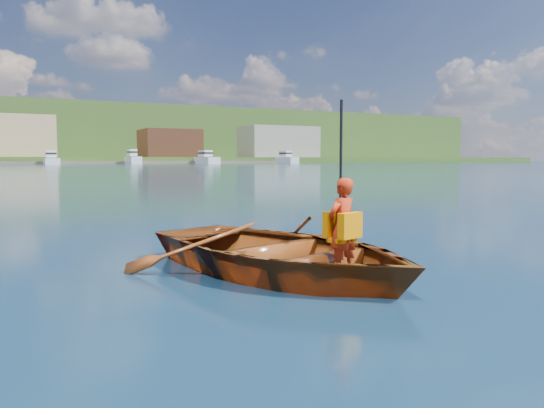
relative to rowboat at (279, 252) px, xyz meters
The scene contains 7 objects.
ground 1.28m from the rowboat, 135.84° to the left, with size 600.00×600.00×0.00m.
rowboat is the anchor object (origin of this frame).
child_paddler 1.00m from the rowboat, 63.22° to the right, with size 0.48×0.42×2.07m.
shoreline 237.69m from the rowboat, 90.22° to the left, with size 400.00×140.00×22.00m.
dock 149.00m from the rowboat, 87.62° to the left, with size 159.97×12.92×0.80m.
marina_yachts 144.20m from the rowboat, 89.97° to the left, with size 148.14×13.63×4.37m.
hillside_trees 240.99m from the rowboat, 88.07° to the left, with size 283.50×83.92×24.94m.
Camera 1 is at (-2.15, -6.84, 1.47)m, focal length 35.00 mm.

